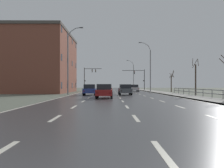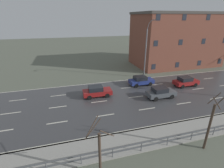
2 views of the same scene
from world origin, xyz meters
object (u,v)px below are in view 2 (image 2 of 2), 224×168
(brick_building, at_px, (176,39))
(car_near_right, at_px, (141,80))
(car_near_left, at_px, (186,81))
(car_distant, at_px, (97,91))
(car_mid_centre, at_px, (161,92))
(street_lamp_left_bank, at_px, (146,51))

(brick_building, bearing_deg, car_near_right, -52.01)
(car_near_left, bearing_deg, brick_building, 151.97)
(car_distant, bearing_deg, car_near_right, 106.67)
(car_mid_centre, xyz_separation_m, car_distant, (-2.84, -8.63, 0.00))
(car_near_right, bearing_deg, car_distant, -75.36)
(street_lamp_left_bank, distance_m, car_near_left, 8.59)
(car_near_right, relative_size, car_mid_centre, 1.00)
(car_mid_centre, height_order, car_distant, same)
(car_near_left, bearing_deg, car_mid_centre, -67.95)
(car_mid_centre, distance_m, brick_building, 20.75)
(street_lamp_left_bank, height_order, car_near_left, street_lamp_left_bank)
(car_near_right, height_order, brick_building, brick_building)
(street_lamp_left_bank, distance_m, car_mid_centre, 9.67)
(brick_building, bearing_deg, car_near_left, -26.50)
(car_near_left, xyz_separation_m, car_mid_centre, (2.77, -6.34, 0.00))
(car_mid_centre, xyz_separation_m, brick_building, (-15.58, 12.73, 5.09))
(car_mid_centre, relative_size, brick_building, 0.21)
(car_near_right, xyz_separation_m, car_mid_centre, (5.14, 0.64, 0.00))
(car_mid_centre, distance_m, car_distant, 9.08)
(car_distant, xyz_separation_m, brick_building, (-12.74, 21.36, 5.09))
(street_lamp_left_bank, relative_size, car_near_left, 2.51)
(car_near_right, xyz_separation_m, car_distant, (2.30, -7.99, 0.00))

